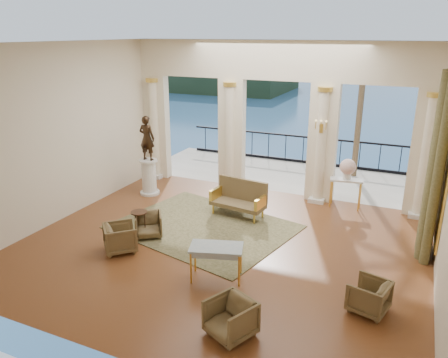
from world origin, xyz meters
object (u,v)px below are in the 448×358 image
at_px(pedestal, 149,178).
at_px(side_table, 139,215).
at_px(armchair_c, 369,295).
at_px(armchair_d, 120,236).
at_px(game_table, 216,250).
at_px(armchair_a, 148,224).
at_px(armchair_b, 231,317).
at_px(settee, 240,198).
at_px(console_table, 346,184).
at_px(statue, 147,138).

bearing_deg(pedestal, side_table, -61.16).
xyz_separation_m(armchair_c, armchair_d, (-5.38, 0.05, 0.02)).
distance_m(armchair_d, game_table, 2.49).
bearing_deg(armchair_d, armchair_a, -54.39).
bearing_deg(armchair_a, pedestal, 88.30).
relative_size(armchair_b, armchair_d, 1.00).
height_order(settee, console_table, settee).
relative_size(armchair_d, console_table, 0.76).
bearing_deg(armchair_c, armchair_b, -36.89).
xyz_separation_m(armchair_b, statue, (-4.85, 5.01, 1.40)).
relative_size(game_table, statue, 0.88).
bearing_deg(armchair_a, console_table, 8.84).
distance_m(armchair_a, armchair_d, 0.91).
bearing_deg(settee, armchair_c, -32.24).
xyz_separation_m(pedestal, side_table, (1.41, -2.57, 0.03)).
distance_m(armchair_d, side_table, 0.82).
bearing_deg(armchair_b, armchair_a, 167.02).
xyz_separation_m(armchair_a, armchair_c, (5.22, -0.94, 0.00)).
distance_m(armchair_a, armchair_c, 5.31).
height_order(pedestal, console_table, pedestal).
height_order(armchair_d, side_table, armchair_d).
height_order(armchair_d, settee, settee).
bearing_deg(armchair_b, armchair_c, 64.15).
bearing_deg(settee, pedestal, -179.29).
distance_m(statue, side_table, 3.17).
bearing_deg(armchair_a, armchair_d, -134.55).
distance_m(armchair_b, statue, 7.11).
bearing_deg(console_table, statue, -176.52).
distance_m(settee, console_table, 3.03).
distance_m(armchair_b, settee, 4.97).
height_order(settee, game_table, settee).
distance_m(armchair_b, game_table, 1.78).
height_order(console_table, side_table, console_table).
xyz_separation_m(armchair_a, game_table, (2.31, -1.07, 0.32)).
bearing_deg(settee, armchair_b, -62.21).
xyz_separation_m(armchair_c, pedestal, (-6.82, 3.41, 0.20)).
xyz_separation_m(armchair_a, armchair_b, (3.26, -2.54, 0.03)).
bearing_deg(armchair_d, side_table, -42.76).
xyz_separation_m(armchair_a, armchair_d, (-0.16, -0.89, 0.03)).
bearing_deg(armchair_a, armchair_b, -72.56).
relative_size(settee, pedestal, 1.41).
distance_m(armchair_c, armchair_d, 5.38).
bearing_deg(armchair_c, console_table, -151.82).
height_order(armchair_c, console_table, console_table).
bearing_deg(settee, armchair_d, -111.83).
height_order(armchair_d, console_table, console_table).
xyz_separation_m(armchair_d, settee, (1.67, 3.01, 0.13)).
relative_size(statue, side_table, 2.06).
relative_size(pedestal, statue, 0.82).
bearing_deg(console_table, armchair_a, -146.51).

